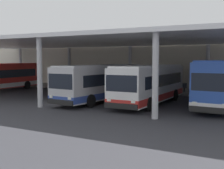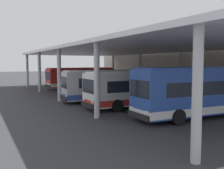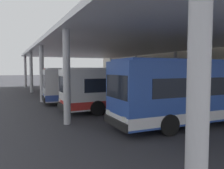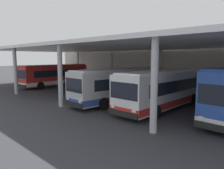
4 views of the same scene
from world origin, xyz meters
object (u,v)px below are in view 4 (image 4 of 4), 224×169
at_px(bench_waiting, 202,89).
at_px(trash_bin, 183,87).
at_px(bus_nearest_bay, 55,75).
at_px(bus_second_bay, 121,85).
at_px(bus_middle_bay, 164,89).

bearing_deg(bench_waiting, trash_bin, -179.39).
xyz_separation_m(bus_nearest_bay, bus_second_bay, (14.61, -1.86, 0.00)).
height_order(bench_waiting, trash_bin, trash_bin).
bearing_deg(bus_second_bay, bench_waiting, 66.26).
bearing_deg(bench_waiting, bus_middle_bay, -88.67).
height_order(bus_second_bay, bus_middle_bay, same).
distance_m(bus_middle_bay, bench_waiting, 8.81).
bearing_deg(trash_bin, bus_second_bay, -101.17).
distance_m(bus_second_bay, bus_middle_bay, 4.31).
relative_size(bench_waiting, trash_bin, 1.84).
xyz_separation_m(bus_nearest_bay, bus_middle_bay, (18.89, -1.33, 0.00)).
height_order(bus_nearest_bay, bus_middle_bay, same).
distance_m(bus_middle_bay, trash_bin, 9.12).
xyz_separation_m(bench_waiting, trash_bin, (-2.25, -0.02, 0.01)).
height_order(bus_nearest_bay, bench_waiting, bus_nearest_bay).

